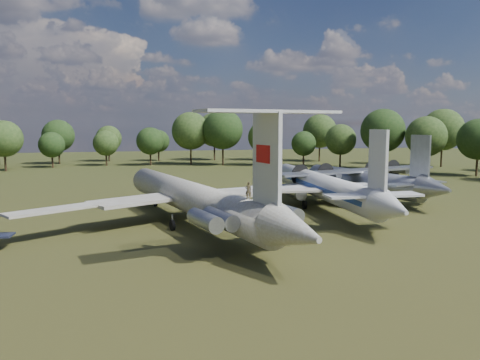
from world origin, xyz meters
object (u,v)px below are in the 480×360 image
object	(u,v)px
an12_transport	(362,184)
person_on_il62	(248,191)
il62_airliner	(191,203)
tu104_jet	(321,190)

from	to	relation	value
an12_transport	person_on_il62	xyz separation A→B (m)	(-26.10, -27.38, 3.66)
an12_transport	person_on_il62	bearing A→B (deg)	-148.06
il62_airliner	person_on_il62	bearing A→B (deg)	-90.00
il62_airliner	tu104_jet	bearing A→B (deg)	6.30
tu104_jet	an12_transport	distance (m)	11.49
il62_airliner	an12_transport	bearing A→B (deg)	10.36
il62_airliner	an12_transport	distance (m)	32.51
il62_airliner	person_on_il62	distance (m)	14.75
tu104_jet	an12_transport	bearing A→B (deg)	34.15
an12_transport	tu104_jet	bearing A→B (deg)	-162.48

